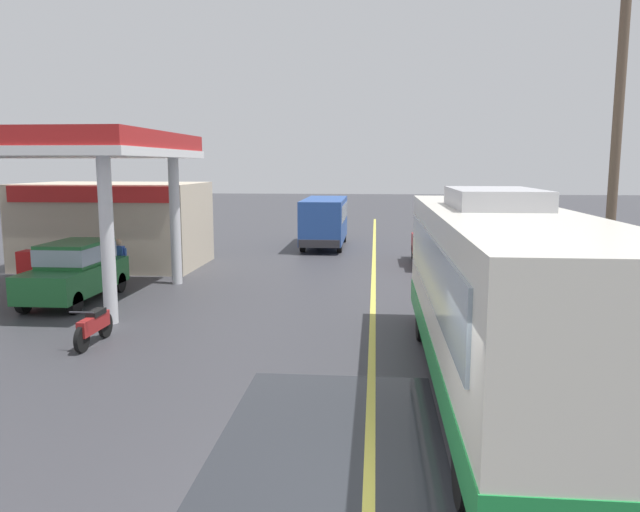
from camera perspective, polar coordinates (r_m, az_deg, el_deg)
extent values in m
plane|color=#38383D|center=(27.16, 5.07, -0.26)|extent=(120.00, 120.00, 0.00)
cube|color=#D8CC4C|center=(22.23, 5.03, -2.21)|extent=(0.16, 50.00, 0.01)
cube|color=#26282D|center=(9.56, 0.95, -17.10)|extent=(3.42, 5.95, 0.01)
cube|color=silver|center=(11.44, 16.57, -3.25)|extent=(2.50, 11.00, 2.90)
cube|color=#1E8C3F|center=(11.70, 16.34, -8.53)|extent=(2.54, 11.04, 0.56)
cube|color=#8C9EAD|center=(6.23, 26.66, -8.39)|extent=(2.30, 0.10, 1.40)
cube|color=#8C9EAD|center=(11.17, 10.27, -0.95)|extent=(0.06, 9.35, 1.10)
cube|color=#8C9EAD|center=(11.68, 22.79, -1.08)|extent=(0.06, 9.35, 1.10)
cube|color=white|center=(6.08, 27.06, -2.03)|extent=(1.75, 0.08, 0.32)
cube|color=#B2B2B7|center=(12.21, 15.98, 5.23)|extent=(1.60, 2.80, 0.36)
cylinder|color=black|center=(8.05, 13.72, -18.63)|extent=(0.30, 1.00, 1.00)
cylinder|color=black|center=(14.78, 9.63, -5.84)|extent=(0.30, 1.00, 1.00)
cylinder|color=black|center=(15.12, 18.02, -5.82)|extent=(0.30, 1.00, 1.00)
cube|color=#B21E1E|center=(20.73, -25.98, 9.65)|extent=(9.00, 7.00, 0.50)
cube|color=white|center=(20.72, -25.91, 8.63)|extent=(9.10, 7.10, 0.24)
cylinder|color=silver|center=(16.70, -19.28, 1.73)|extent=(0.36, 0.36, 4.60)
cylinder|color=silver|center=(21.70, -13.40, 3.44)|extent=(0.36, 0.36, 4.60)
cube|color=red|center=(20.99, -25.25, -1.58)|extent=(0.70, 0.60, 1.50)
cube|color=beige|center=(26.35, -18.59, 2.78)|extent=(7.00, 4.40, 3.40)
cube|color=#B21E1E|center=(24.23, -20.87, 5.41)|extent=(6.30, 0.10, 0.60)
cube|color=#1E602D|center=(19.94, -21.98, -1.96)|extent=(1.70, 4.20, 0.80)
cube|color=#1E602D|center=(20.00, -21.84, 0.25)|extent=(1.50, 2.31, 0.70)
cube|color=#8C9EAD|center=(20.00, -21.84, 0.25)|extent=(1.53, 2.35, 0.49)
cylinder|color=black|center=(19.10, -25.96, -3.87)|extent=(0.20, 0.64, 0.64)
cylinder|color=black|center=(18.37, -21.94, -4.09)|extent=(0.20, 0.64, 0.64)
cylinder|color=black|center=(21.66, -21.89, -2.24)|extent=(0.20, 0.64, 0.64)
cylinder|color=black|center=(21.03, -18.24, -2.36)|extent=(0.20, 0.64, 0.64)
cube|color=#264C9E|center=(30.90, 0.44, 3.44)|extent=(2.00, 6.00, 2.10)
cube|color=#8C9EAD|center=(30.86, 0.44, 4.18)|extent=(2.04, 5.10, 0.80)
cube|color=#2D2D33|center=(27.97, -0.09, 1.15)|extent=(1.90, 0.16, 0.36)
cylinder|color=black|center=(29.12, -1.62, 1.12)|extent=(0.22, 0.76, 0.76)
cylinder|color=black|center=(28.96, 1.84, 1.08)|extent=(0.22, 0.76, 0.76)
cylinder|color=black|center=(33.06, -0.80, 2.01)|extent=(0.22, 0.76, 0.76)
cylinder|color=black|center=(32.92, 2.25, 1.98)|extent=(0.22, 0.76, 0.76)
cylinder|color=black|center=(14.65, -21.37, -7.26)|extent=(0.10, 0.60, 0.60)
cylinder|color=black|center=(15.69, -19.42, -6.12)|extent=(0.10, 0.60, 0.60)
cube|color=maroon|center=(15.12, -20.40, -5.94)|extent=(0.20, 1.30, 0.36)
cube|color=black|center=(15.20, -20.20, -5.00)|extent=(0.24, 0.60, 0.12)
cylinder|color=#2D2D33|center=(14.55, -21.41, -4.93)|extent=(0.55, 0.04, 0.04)
cylinder|color=#33333F|center=(21.82, -18.42, -1.74)|extent=(0.14, 0.14, 0.82)
cylinder|color=#33333F|center=(21.75, -17.98, -1.76)|extent=(0.14, 0.14, 0.82)
cube|color=#3359B2|center=(21.68, -18.29, 0.10)|extent=(0.36, 0.22, 0.60)
sphere|color=tan|center=(21.62, -18.34, 1.22)|extent=(0.22, 0.22, 0.22)
cylinder|color=#3359B2|center=(21.78, -18.84, -0.02)|extent=(0.09, 0.09, 0.58)
cylinder|color=#3359B2|center=(21.59, -17.72, -0.04)|extent=(0.09, 0.09, 0.58)
cube|color=maroon|center=(25.82, 10.66, 0.78)|extent=(1.70, 4.20, 0.80)
cube|color=maroon|center=(25.93, 10.67, 2.48)|extent=(1.50, 2.31, 0.70)
cube|color=#8C9EAD|center=(25.93, 10.67, 2.48)|extent=(1.53, 2.35, 0.49)
cylinder|color=black|center=(24.33, 9.21, -0.60)|extent=(0.20, 0.64, 0.64)
cylinder|color=black|center=(24.49, 12.71, -0.65)|extent=(0.20, 0.64, 0.64)
cylinder|color=black|center=(27.29, 8.78, 0.40)|extent=(0.20, 0.64, 0.64)
cylinder|color=black|center=(27.43, 11.91, 0.35)|extent=(0.20, 0.64, 0.64)
cylinder|color=brown|center=(16.76, 25.90, 8.89)|extent=(0.24, 0.24, 8.98)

